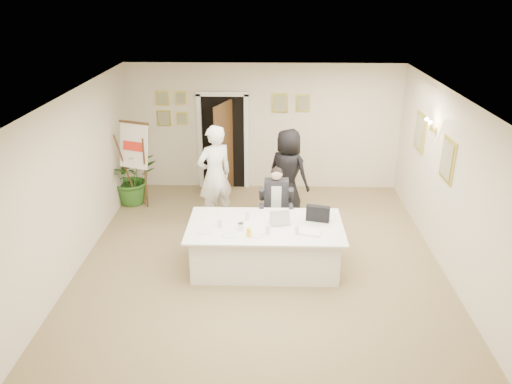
{
  "coord_description": "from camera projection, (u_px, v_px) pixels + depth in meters",
  "views": [
    {
      "loc": [
        0.13,
        -7.2,
        4.38
      ],
      "look_at": [
        -0.09,
        0.6,
        1.07
      ],
      "focal_mm": 35.0,
      "sensor_mm": 36.0,
      "label": 1
    }
  ],
  "objects": [
    {
      "name": "ceiling",
      "position": [
        261.0,
        99.0,
        7.25
      ],
      "size": [
        6.0,
        7.0,
        0.02
      ],
      "primitive_type": "cube",
      "color": "white",
      "rests_on": "wall_back"
    },
    {
      "name": "steel_jug",
      "position": [
        241.0,
        226.0,
        7.82
      ],
      "size": [
        0.12,
        0.12,
        0.11
      ],
      "primitive_type": "cylinder",
      "rotation": [
        0.0,
        0.0,
        0.24
      ],
      "color": "silver",
      "rests_on": "conference_table"
    },
    {
      "name": "pictures_right_wall",
      "position": [
        432.0,
        145.0,
        8.69
      ],
      "size": [
        0.06,
        2.2,
        0.8
      ],
      "primitive_type": null,
      "color": "gold",
      "rests_on": "wall_right"
    },
    {
      "name": "glass_d",
      "position": [
        247.0,
        216.0,
        8.14
      ],
      "size": [
        0.08,
        0.08,
        0.14
      ],
      "primitive_type": "cylinder",
      "rotation": [
        0.0,
        0.0,
        -0.32
      ],
      "color": "silver",
      "rests_on": "conference_table"
    },
    {
      "name": "conference_table",
      "position": [
        265.0,
        246.0,
        8.14
      ],
      "size": [
        2.49,
        1.34,
        0.78
      ],
      "color": "white",
      "rests_on": "floor"
    },
    {
      "name": "wall_sconce",
      "position": [
        431.0,
        125.0,
        8.55
      ],
      "size": [
        0.2,
        0.3,
        0.24
      ],
      "primitive_type": null,
      "color": "gold",
      "rests_on": "wall_right"
    },
    {
      "name": "pictures_back_wall",
      "position": [
        227.0,
        107.0,
        10.83
      ],
      "size": [
        3.4,
        0.06,
        0.8
      ],
      "primitive_type": null,
      "color": "gold",
      "rests_on": "wall_back"
    },
    {
      "name": "wall_left",
      "position": [
        71.0,
        186.0,
        7.87
      ],
      "size": [
        0.1,
        7.0,
        2.8
      ],
      "primitive_type": "cube",
      "color": "beige",
      "rests_on": "floor"
    },
    {
      "name": "standing_woman",
      "position": [
        288.0,
        173.0,
        9.82
      ],
      "size": [
        1.04,
        0.95,
        1.79
      ],
      "primitive_type": "imported",
      "rotation": [
        0.0,
        0.0,
        2.56
      ],
      "color": "black",
      "rests_on": "floor"
    },
    {
      "name": "wall_right",
      "position": [
        454.0,
        190.0,
        7.72
      ],
      "size": [
        0.1,
        7.0,
        2.8
      ],
      "primitive_type": "cube",
      "color": "beige",
      "rests_on": "floor"
    },
    {
      "name": "potted_palm",
      "position": [
        132.0,
        178.0,
        10.49
      ],
      "size": [
        1.32,
        1.25,
        1.14
      ],
      "primitive_type": "imported",
      "rotation": [
        0.0,
        0.0,
        0.46
      ],
      "color": "#2F6220",
      "rests_on": "floor"
    },
    {
      "name": "plate_left",
      "position": [
        205.0,
        231.0,
        7.77
      ],
      "size": [
        0.27,
        0.27,
        0.01
      ],
      "primitive_type": "cylinder",
      "rotation": [
        0.0,
        0.0,
        -0.21
      ],
      "color": "white",
      "rests_on": "conference_table"
    },
    {
      "name": "standing_man",
      "position": [
        215.0,
        176.0,
        9.45
      ],
      "size": [
        0.86,
        0.79,
        1.96
      ],
      "primitive_type": "imported",
      "rotation": [
        0.0,
        0.0,
        3.75
      ],
      "color": "white",
      "rests_on": "floor"
    },
    {
      "name": "laptop_bag",
      "position": [
        318.0,
        214.0,
        8.07
      ],
      "size": [
        0.39,
        0.19,
        0.26
      ],
      "primitive_type": "cube",
      "rotation": [
        0.0,
        0.0,
        -0.24
      ],
      "color": "black",
      "rests_on": "conference_table"
    },
    {
      "name": "wall_back",
      "position": [
        264.0,
        127.0,
        11.02
      ],
      "size": [
        6.0,
        0.1,
        2.8
      ],
      "primitive_type": "cube",
      "color": "beige",
      "rests_on": "floor"
    },
    {
      "name": "glass_a",
      "position": [
        220.0,
        223.0,
        7.9
      ],
      "size": [
        0.08,
        0.08,
        0.14
      ],
      "primitive_type": "cylinder",
      "rotation": [
        0.0,
        0.0,
        0.16
      ],
      "color": "silver",
      "rests_on": "conference_table"
    },
    {
      "name": "seated_man",
      "position": [
        276.0,
        204.0,
        8.96
      ],
      "size": [
        0.66,
        0.7,
        1.38
      ],
      "primitive_type": null,
      "rotation": [
        0.0,
        0.0,
        0.12
      ],
      "color": "black",
      "rests_on": "floor"
    },
    {
      "name": "flip_chart",
      "position": [
        139.0,
        170.0,
        10.16
      ],
      "size": [
        0.66,
        0.5,
        1.82
      ],
      "color": "#3B2412",
      "rests_on": "floor"
    },
    {
      "name": "paper_stack",
      "position": [
        311.0,
        232.0,
        7.72
      ],
      "size": [
        0.37,
        0.3,
        0.03
      ],
      "primitive_type": "cube",
      "rotation": [
        0.0,
        0.0,
        -0.25
      ],
      "color": "white",
      "rests_on": "conference_table"
    },
    {
      "name": "glass_b",
      "position": [
        268.0,
        230.0,
        7.68
      ],
      "size": [
        0.09,
        0.09,
        0.14
      ],
      "primitive_type": "cylinder",
      "rotation": [
        0.0,
        0.0,
        0.35
      ],
      "color": "silver",
      "rests_on": "conference_table"
    },
    {
      "name": "floor",
      "position": [
        260.0,
        265.0,
        8.34
      ],
      "size": [
        7.0,
        7.0,
        0.0
      ],
      "primitive_type": "plane",
      "color": "olive",
      "rests_on": "ground"
    },
    {
      "name": "doorway",
      "position": [
        224.0,
        145.0,
        11.01
      ],
      "size": [
        1.14,
        0.86,
        2.2
      ],
      "color": "black",
      "rests_on": "floor"
    },
    {
      "name": "oj_glass",
      "position": [
        249.0,
        233.0,
        7.61
      ],
      "size": [
        0.09,
        0.09,
        0.13
      ],
      "primitive_type": "cylinder",
      "rotation": [
        0.0,
        0.0,
        0.24
      ],
      "color": "yellow",
      "rests_on": "conference_table"
    },
    {
      "name": "laptop",
      "position": [
        280.0,
        215.0,
        8.02
      ],
      "size": [
        0.39,
        0.41,
        0.28
      ],
      "primitive_type": null,
      "rotation": [
        0.0,
        0.0,
        0.22
      ],
      "color": "#B7BABC",
      "rests_on": "conference_table"
    },
    {
      "name": "plate_near",
      "position": [
        257.0,
        235.0,
        7.66
      ],
      "size": [
        0.23,
        0.23,
        0.01
      ],
      "primitive_type": "cylinder",
      "rotation": [
        0.0,
        0.0,
        0.02
      ],
      "color": "white",
      "rests_on": "conference_table"
    },
    {
      "name": "plate_mid",
      "position": [
        230.0,
        235.0,
        7.67
      ],
      "size": [
        0.26,
        0.26,
        0.01
      ],
      "primitive_type": "cylinder",
      "rotation": [
        0.0,
        0.0,
        -0.19
      ],
      "color": "white",
      "rests_on": "conference_table"
    },
    {
      "name": "wall_front",
      "position": [
        253.0,
        333.0,
        4.57
      ],
      "size": [
        6.0,
        0.1,
        2.8
      ],
      "primitive_type": "cube",
      "color": "beige",
      "rests_on": "floor"
    },
    {
      "name": "glass_c",
      "position": [
        297.0,
        230.0,
        7.68
      ],
      "size": [
        0.07,
        0.07,
        0.14
      ],
      "primitive_type": "cylinder",
      "rotation": [
        0.0,
        0.0,
        -0.11
      ],
      "color": "silver",
      "rests_on": "conference_table"
    }
  ]
}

